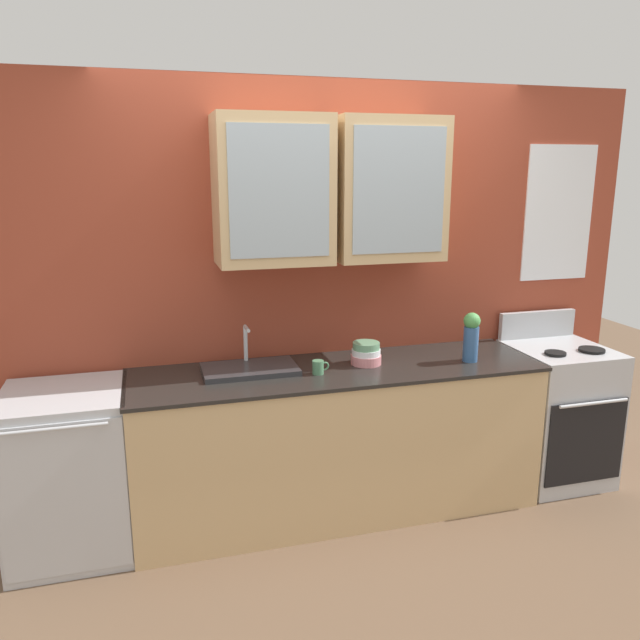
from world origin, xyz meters
TOP-DOWN VIEW (x-y plane):
  - ground_plane at (0.00, 0.00)m, footprint 10.00×10.00m
  - back_wall_unit at (0.01, 0.32)m, footprint 4.11×0.47m
  - counter at (0.00, 0.00)m, footprint 2.37×0.66m
  - stove_range at (1.50, -0.00)m, footprint 0.59×0.64m
  - sink_faucet at (-0.50, 0.07)m, footprint 0.53×0.31m
  - bowl_stack at (0.18, 0.03)m, footprint 0.18×0.18m
  - vase at (0.79, -0.08)m, footprint 0.10×0.10m
  - cup_near_sink at (-0.14, -0.07)m, footprint 0.10×0.06m
  - dishwasher at (-1.48, -0.00)m, footprint 0.63×0.65m

SIDE VIEW (x-z plane):
  - ground_plane at x=0.00m, z-range 0.00..0.00m
  - dishwasher at x=-1.48m, z-range 0.00..0.89m
  - counter at x=0.00m, z-range 0.00..0.89m
  - stove_range at x=1.50m, z-range -0.08..0.98m
  - sink_faucet at x=-0.50m, z-range 0.78..1.03m
  - cup_near_sink at x=-0.14m, z-range 0.89..0.96m
  - bowl_stack at x=0.18m, z-range 0.88..1.01m
  - vase at x=0.79m, z-range 0.89..1.19m
  - back_wall_unit at x=0.01m, z-range 0.17..2.67m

